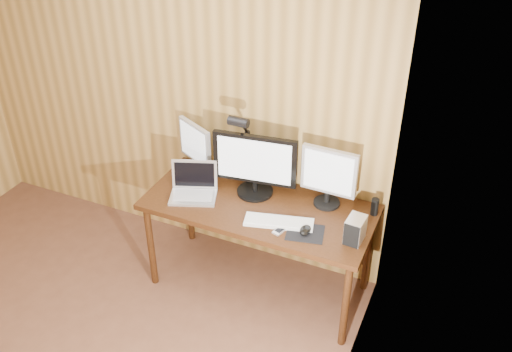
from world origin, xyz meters
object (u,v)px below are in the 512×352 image
Objects in this scene: monitor_right at (329,176)px; keyboard at (279,222)px; monitor_left at (195,147)px; desk_lamp at (243,139)px; monitor_center at (255,164)px; laptop at (194,187)px; speaker at (375,207)px; mouse at (305,230)px; hard_drive at (355,230)px; desk at (263,213)px; phone at (280,230)px.

keyboard is at bearing -122.09° from monitor_right.
monitor_left is 0.65× the size of desk_lamp.
laptop is at bearing -162.19° from monitor_center.
monitor_center reaches higher than speaker.
hard_drive is at bearing -5.43° from mouse.
mouse is at bearing 6.40° from monitor_left.
keyboard is 0.20m from mouse.
desk is at bearing 120.27° from keyboard.
monitor_left is 2.36× the size of hard_drive.
mouse is 0.66× the size of hard_drive.
keyboard is 0.51m from hard_drive.
hard_drive is (1.18, -0.05, 0.03)m from laptop.
hard_drive is (0.71, -0.18, 0.21)m from desk.
laptop is 3.40× the size of phone.
laptop is 1.18m from hard_drive.
desk is 12.99× the size of speaker.
hard_drive is at bearing -45.97° from monitor_right.
desk_lamp is (-0.41, 0.32, 0.37)m from keyboard.
hard_drive is (1.31, -0.32, -0.13)m from monitor_left.
monitor_left reaches higher than desk.
desk is 13.99× the size of phone.
monitor_center is at bearing 147.47° from desk.
monitor_right is at bearing 69.79° from mouse.
desk is 0.48m from mouse.
monitor_left is 1.37m from speaker.
mouse is 0.90× the size of speaker.
laptop is 0.82× the size of keyboard.
desk_lamp reaches higher than hard_drive.
desk_lamp is at bearing -177.37° from monitor_right.
monitor_right is 0.50m from phone.
mouse reaches higher than desk.
phone is 0.18× the size of desk_lamp.
keyboard is 4.17× the size of phone.
monitor_left is 0.90m from keyboard.
phone is (-0.16, -0.05, -0.02)m from mouse.
keyboard is at bearing 3.56° from monitor_left.
monitor_right is at bearing 0.30° from monitor_center.
phone is (0.84, -0.42, -0.21)m from monitor_left.
desk_lamp reaches higher than laptop.
laptop is at bearing -164.50° from desk.
desk is at bearing -5.17° from laptop.
monitor_left reaches higher than speaker.
speaker reaches higher than desk.
monitor_right is at bearing -4.62° from laptop.
monitor_right is 3.82× the size of phone.
phone is (0.24, -0.28, 0.13)m from desk.
desk is 0.53m from laptop.
monitor_right is (0.51, 0.07, -0.01)m from monitor_center.
laptop reaches higher than desk.
monitor_center is 0.53m from monitor_left.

